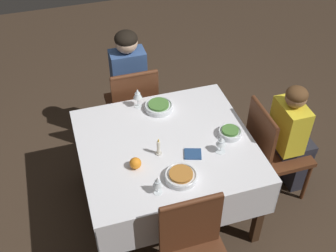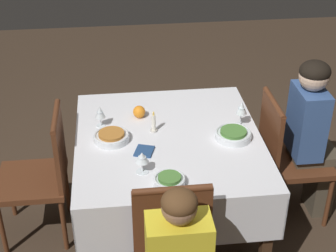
{
  "view_description": "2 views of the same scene",
  "coord_description": "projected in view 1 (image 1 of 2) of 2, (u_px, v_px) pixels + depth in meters",
  "views": [
    {
      "loc": [
        -0.63,
        -2.1,
        2.84
      ],
      "look_at": [
        0.02,
        0.01,
        0.88
      ],
      "focal_mm": 45.0,
      "sensor_mm": 36.0,
      "label": 1
    },
    {
      "loc": [
        2.67,
        -0.32,
        2.44
      ],
      "look_at": [
        0.03,
        -0.01,
        0.82
      ],
      "focal_mm": 55.0,
      "sensor_mm": 36.0,
      "label": 2
    }
  ],
  "objects": [
    {
      "name": "napkin_red_folded",
      "position": [
        193.0,
        154.0,
        2.96
      ],
      "size": [
        0.15,
        0.14,
        0.01
      ],
      "rotation": [
        0.0,
        0.0,
        -0.31
      ],
      "color": "navy",
      "rests_on": "dining_table"
    },
    {
      "name": "wine_glass_east",
      "position": [
        221.0,
        142.0,
        2.93
      ],
      "size": [
        0.07,
        0.07,
        0.13
      ],
      "color": "white",
      "rests_on": "dining_table"
    },
    {
      "name": "bowl_south",
      "position": [
        181.0,
        176.0,
        2.78
      ],
      "size": [
        0.22,
        0.22,
        0.06
      ],
      "color": "silver",
      "rests_on": "dining_table"
    },
    {
      "name": "bowl_north",
      "position": [
        159.0,
        106.0,
        3.32
      ],
      "size": [
        0.23,
        0.23,
        0.06
      ],
      "color": "silver",
      "rests_on": "dining_table"
    },
    {
      "name": "person_child_yellow",
      "position": [
        293.0,
        136.0,
        3.32
      ],
      "size": [
        0.33,
        0.3,
        1.06
      ],
      "rotation": [
        0.0,
        0.0,
        1.57
      ],
      "color": "#282833",
      "rests_on": "ground_plane"
    },
    {
      "name": "chair_north",
      "position": [
        133.0,
        104.0,
        3.76
      ],
      "size": [
        0.44,
        0.44,
        0.91
      ],
      "rotation": [
        0.0,
        0.0,
        3.14
      ],
      "color": "#562D19",
      "rests_on": "ground_plane"
    },
    {
      "name": "person_adult_denim",
      "position": [
        128.0,
        79.0,
        3.76
      ],
      "size": [
        0.3,
        0.34,
        1.16
      ],
      "rotation": [
        0.0,
        0.0,
        3.14
      ],
      "color": "#4C4233",
      "rests_on": "ground_plane"
    },
    {
      "name": "wine_glass_south",
      "position": [
        158.0,
        182.0,
        2.64
      ],
      "size": [
        0.07,
        0.07,
        0.14
      ],
      "color": "white",
      "rests_on": "dining_table"
    },
    {
      "name": "orange_fruit",
      "position": [
        135.0,
        163.0,
        2.84
      ],
      "size": [
        0.08,
        0.08,
        0.08
      ],
      "primitive_type": "sphere",
      "color": "orange",
      "rests_on": "dining_table"
    },
    {
      "name": "ground_plane",
      "position": [
        167.0,
        206.0,
        3.53
      ],
      "size": [
        8.0,
        8.0,
        0.0
      ],
      "primitive_type": "plane",
      "color": "#3D2D21"
    },
    {
      "name": "chair_east",
      "position": [
        272.0,
        148.0,
        3.34
      ],
      "size": [
        0.44,
        0.44,
        0.91
      ],
      "rotation": [
        0.0,
        0.0,
        1.57
      ],
      "color": "#562D19",
      "rests_on": "ground_plane"
    },
    {
      "name": "wine_glass_north",
      "position": [
        138.0,
        94.0,
        3.29
      ],
      "size": [
        0.07,
        0.07,
        0.17
      ],
      "color": "white",
      "rests_on": "dining_table"
    },
    {
      "name": "bowl_east",
      "position": [
        230.0,
        132.0,
        3.1
      ],
      "size": [
        0.17,
        0.17,
        0.06
      ],
      "color": "silver",
      "rests_on": "dining_table"
    },
    {
      "name": "candle_centerpiece",
      "position": [
        159.0,
        148.0,
        2.93
      ],
      "size": [
        0.05,
        0.05,
        0.14
      ],
      "color": "beige",
      "rests_on": "dining_table"
    },
    {
      "name": "dining_table",
      "position": [
        166.0,
        152.0,
        3.11
      ],
      "size": [
        1.25,
        1.15,
        0.73
      ],
      "color": "silver",
      "rests_on": "ground_plane"
    }
  ]
}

